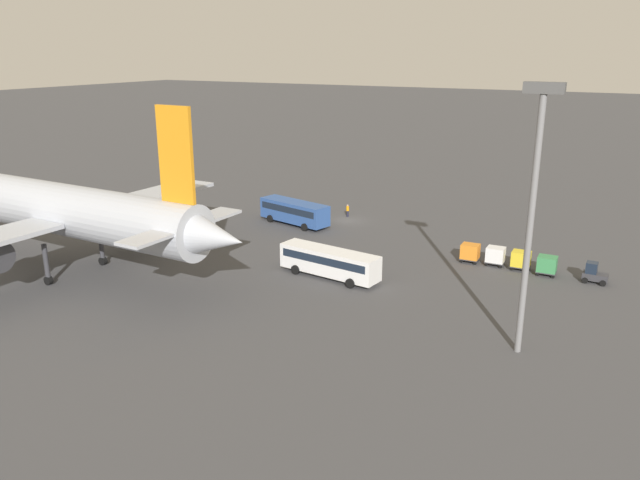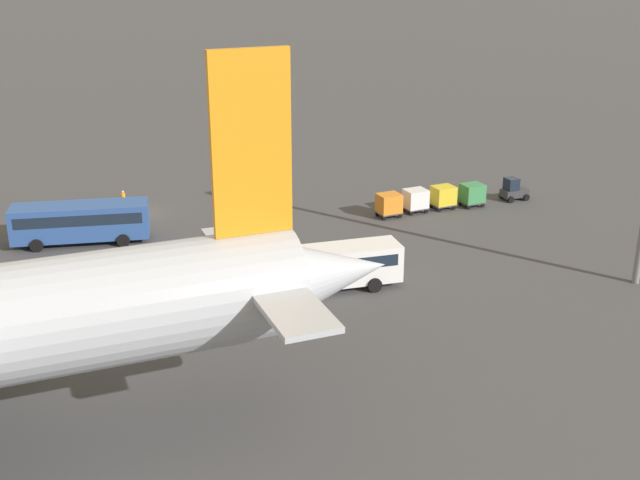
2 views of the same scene
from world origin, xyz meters
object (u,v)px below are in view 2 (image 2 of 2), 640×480
shuttle_bus_near (80,220)px  worker_person (123,200)px  cargo_cart_yellow (443,196)px  shuttle_bus_far (321,266)px  baggage_tug (513,190)px  cargo_cart_green (472,194)px  cargo_cart_orange (389,204)px  cargo_cart_white (415,199)px

shuttle_bus_near → worker_person: 8.43m
shuttle_bus_near → cargo_cart_yellow: shuttle_bus_near is taller
shuttle_bus_near → shuttle_bus_far: 20.95m
shuttle_bus_near → baggage_tug: size_ratio=4.48×
shuttle_bus_near → shuttle_bus_far: size_ratio=0.96×
worker_person → cargo_cart_green: 31.03m
baggage_tug → cargo_cart_yellow: (7.30, -0.33, 0.25)m
shuttle_bus_near → cargo_cart_orange: shuttle_bus_near is taller
baggage_tug → cargo_cart_green: 4.57m
worker_person → cargo_cart_yellow: size_ratio=0.84×
baggage_tug → cargo_cart_yellow: size_ratio=1.18×
cargo_cart_green → cargo_cart_yellow: (2.74, -0.44, 0.00)m
baggage_tug → cargo_cart_white: (10.04, -0.46, 0.25)m
cargo_cart_yellow → cargo_cart_white: (2.74, -0.14, 0.00)m
shuttle_bus_far → baggage_tug: 26.88m
baggage_tug → cargo_cart_orange: (12.78, -0.24, 0.25)m
shuttle_bus_near → worker_person: (-4.56, -7.02, -1.02)m
shuttle_bus_far → cargo_cart_green: 22.78m
cargo_cart_orange → cargo_cart_white: bearing=-175.3°
cargo_cart_green → cargo_cart_white: (5.48, -0.58, 0.00)m
cargo_cart_green → cargo_cart_white: size_ratio=1.00×
shuttle_bus_near → worker_person: shuttle_bus_near is taller
shuttle_bus_far → worker_person: 24.67m
shuttle_bus_far → cargo_cart_green: shuttle_bus_far is taller
worker_person → cargo_cart_yellow: (-26.07, 11.10, 0.32)m
worker_person → cargo_cart_white: size_ratio=0.84×
shuttle_bus_near → baggage_tug: shuttle_bus_near is taller
shuttle_bus_far → cargo_cart_orange: (-11.50, -11.73, -0.62)m
shuttle_bus_near → cargo_cart_yellow: 30.90m
cargo_cart_green → cargo_cart_orange: bearing=-2.5°
shuttle_bus_far → cargo_cart_yellow: shuttle_bus_far is taller
shuttle_bus_near → cargo_cart_orange: bearing=-175.8°
cargo_cart_white → shuttle_bus_far: bearing=40.0°
shuttle_bus_near → cargo_cart_yellow: (-30.62, 4.08, -0.70)m
baggage_tug → cargo_cart_green: baggage_tug is taller
cargo_cart_yellow → baggage_tug: bearing=177.4°
worker_person → cargo_cart_green: bearing=158.2°
baggage_tug → shuttle_bus_near: bearing=-5.7°
worker_person → shuttle_bus_near: bearing=57.0°
baggage_tug → cargo_cart_yellow: bearing=-1.6°
shuttle_bus_near → cargo_cart_white: size_ratio=5.26×
shuttle_bus_far → cargo_cart_yellow: size_ratio=5.49×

